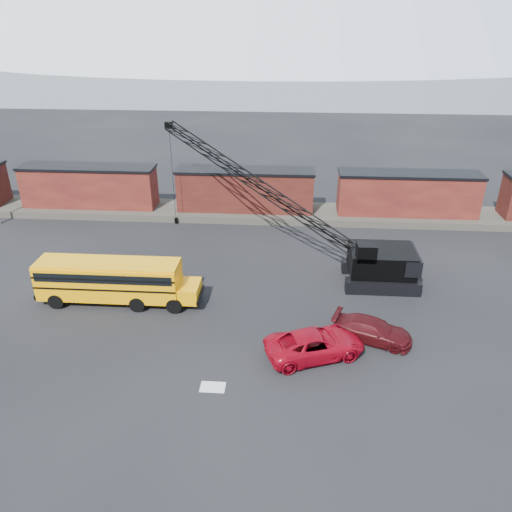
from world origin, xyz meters
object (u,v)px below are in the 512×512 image
at_px(red_pickup, 315,344).
at_px(crawler_crane, 257,184).
at_px(maroon_suv, 372,330).
at_px(school_bus, 114,280).

relative_size(red_pickup, crawler_crane, 0.28).
bearing_deg(maroon_suv, school_bus, 99.17).
distance_m(school_bus, red_pickup, 14.97).
xyz_separation_m(red_pickup, maroon_suv, (3.69, 1.87, -0.11)).
xyz_separation_m(maroon_suv, crawler_crane, (-8.24, 12.87, 5.24)).
bearing_deg(crawler_crane, maroon_suv, -57.35).
bearing_deg(school_bus, maroon_suv, -10.84).
height_order(red_pickup, crawler_crane, crawler_crane).
height_order(school_bus, crawler_crane, crawler_crane).
relative_size(maroon_suv, crawler_crane, 0.23).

